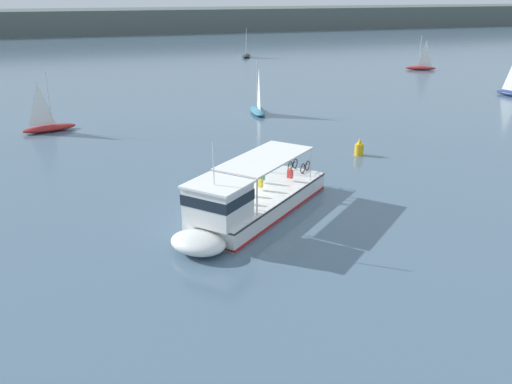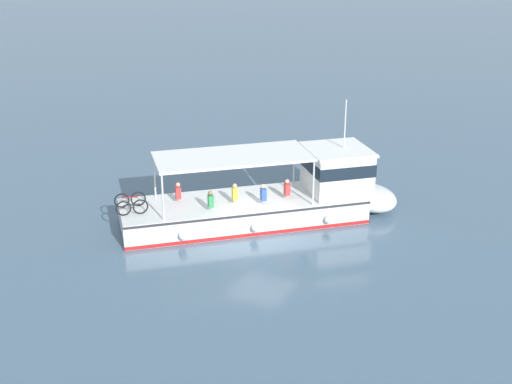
# 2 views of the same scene
# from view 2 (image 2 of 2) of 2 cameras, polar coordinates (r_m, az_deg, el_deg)

# --- Properties ---
(ground_plane) EXTENTS (400.00, 400.00, 0.00)m
(ground_plane) POSITION_cam_2_polar(r_m,az_deg,el_deg) (28.89, 0.47, -3.87)
(ground_plane) COLOR slate
(ferry_main) EXTENTS (11.63, 10.66, 5.32)m
(ferry_main) POSITION_cam_2_polar(r_m,az_deg,el_deg) (30.36, 1.85, -0.50)
(ferry_main) COLOR white
(ferry_main) RESTS_ON ground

